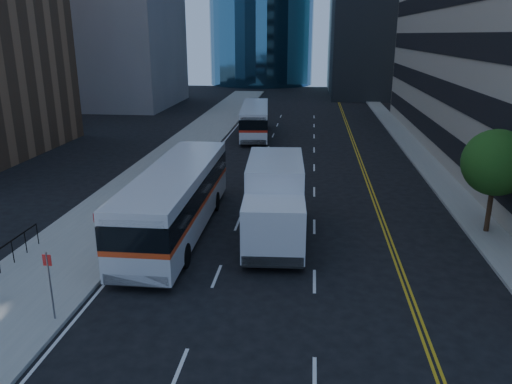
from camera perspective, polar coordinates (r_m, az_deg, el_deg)
ground at (r=18.78m, az=5.13°, el=-12.87°), size 160.00×160.00×0.00m
sidewalk_west at (r=43.58m, az=-8.01°, el=4.94°), size 5.00×90.00×0.15m
sidewalk_east at (r=43.18m, az=18.04°, el=4.13°), size 2.00×90.00×0.15m
street_tree at (r=26.42m, az=25.75°, el=3.03°), size 3.20×3.20×5.10m
bus_front at (r=24.83m, az=-9.03°, el=-0.69°), size 2.90×12.80×3.30m
bus_rear at (r=48.88m, az=-0.13°, el=8.31°), size 3.45×11.53×2.93m
box_truck at (r=23.76m, az=2.15°, el=-0.93°), size 3.10×7.88×3.70m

